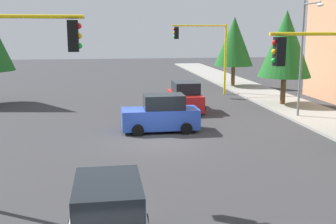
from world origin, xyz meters
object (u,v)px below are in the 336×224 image
Objects in this scene: street_lamp_curbside at (305,47)px; tree_roadside_far at (234,41)px; traffic_signal_far_left at (205,45)px; car_blue at (161,115)px; tree_roadside_mid at (286,44)px; car_red at (185,97)px.

street_lamp_curbside is 1.07× the size of tree_roadside_far.
street_lamp_curbside is 14.39m from tree_roadside_far.
traffic_signal_far_left is 13.50m from car_blue.
tree_roadside_mid is (10.00, 0.50, 0.08)m from tree_roadside_far.
street_lamp_curbside reaches higher than car_red.
car_blue is (6.00, -9.56, -3.47)m from tree_roadside_mid.
traffic_signal_far_left is 10.96m from street_lamp_curbside.
tree_roadside_mid is at bearing 122.12° from car_blue.
tree_roadside_mid reaches higher than car_red.
tree_roadside_far is at bearing 150.49° from car_blue.
car_red is (-5.36, 2.35, 0.00)m from car_blue.
street_lamp_curbside is 1.72× the size of car_blue.
car_red is at bearing -23.78° from traffic_signal_far_left.
traffic_signal_far_left is at bearing -161.48° from street_lamp_curbside.
traffic_signal_far_left is 0.87× the size of tree_roadside_mid.
traffic_signal_far_left reaches higher than car_red.
car_blue is at bearing -23.74° from traffic_signal_far_left.
tree_roadside_mid is (-4.39, 0.80, 0.02)m from street_lamp_curbside.
street_lamp_curbside reaches higher than tree_roadside_mid.
tree_roadside_far is at bearing 147.78° from car_red.
traffic_signal_far_left is 0.89× the size of tree_roadside_far.
car_red is at bearing -84.91° from tree_roadside_mid.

